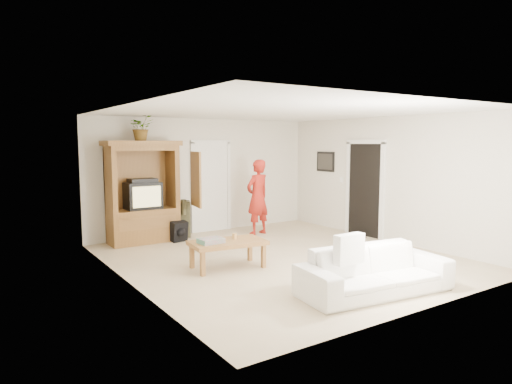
# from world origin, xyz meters

# --- Properties ---
(floor) EXTENTS (6.00, 6.00, 0.00)m
(floor) POSITION_xyz_m (0.00, 0.00, 0.00)
(floor) COLOR tan
(floor) RESTS_ON ground
(ceiling) EXTENTS (6.00, 6.00, 0.00)m
(ceiling) POSITION_xyz_m (0.00, 0.00, 2.60)
(ceiling) COLOR white
(ceiling) RESTS_ON floor
(wall_back) EXTENTS (5.50, 0.00, 5.50)m
(wall_back) POSITION_xyz_m (0.00, 3.00, 1.30)
(wall_back) COLOR silver
(wall_back) RESTS_ON floor
(wall_front) EXTENTS (5.50, 0.00, 5.50)m
(wall_front) POSITION_xyz_m (0.00, -3.00, 1.30)
(wall_front) COLOR silver
(wall_front) RESTS_ON floor
(wall_left) EXTENTS (0.00, 6.00, 6.00)m
(wall_left) POSITION_xyz_m (-2.75, 0.00, 1.30)
(wall_left) COLOR silver
(wall_left) RESTS_ON floor
(wall_right) EXTENTS (0.00, 6.00, 6.00)m
(wall_right) POSITION_xyz_m (2.75, 0.00, 1.30)
(wall_right) COLOR silver
(wall_right) RESTS_ON floor
(armoire) EXTENTS (1.82, 1.14, 2.10)m
(armoire) POSITION_xyz_m (-1.58, 2.66, 0.91)
(armoire) COLOR brown
(armoire) RESTS_ON floor
(door_back) EXTENTS (0.85, 0.05, 2.04)m
(door_back) POSITION_xyz_m (0.15, 2.97, 1.02)
(door_back) COLOR white
(door_back) RESTS_ON floor
(doorway_right) EXTENTS (0.05, 0.90, 2.04)m
(doorway_right) POSITION_xyz_m (2.73, 0.60, 1.02)
(doorway_right) COLOR black
(doorway_right) RESTS_ON floor
(framed_picture) EXTENTS (0.03, 0.60, 0.48)m
(framed_picture) POSITION_xyz_m (2.73, 1.90, 1.60)
(framed_picture) COLOR black
(framed_picture) RESTS_ON wall_right
(doormat) EXTENTS (0.60, 0.40, 0.02)m
(doormat) POSITION_xyz_m (2.30, 0.60, 0.01)
(doormat) COLOR #382316
(doormat) RESTS_ON floor
(plant) EXTENTS (0.51, 0.45, 0.54)m
(plant) POSITION_xyz_m (-1.60, 2.63, 2.37)
(plant) COLOR #4C7238
(plant) RESTS_ON armoire
(man) EXTENTS (0.68, 0.52, 1.69)m
(man) POSITION_xyz_m (0.83, 2.03, 0.84)
(man) COLOR #A41F15
(man) RESTS_ON floor
(sofa) EXTENTS (2.26, 1.12, 0.63)m
(sofa) POSITION_xyz_m (-0.07, -2.22, 0.32)
(sofa) COLOR white
(sofa) RESTS_ON floor
(coffee_table) EXTENTS (1.29, 0.80, 0.46)m
(coffee_table) POSITION_xyz_m (-1.12, -0.01, 0.40)
(coffee_table) COLOR olive
(coffee_table) RESTS_ON floor
(towel) EXTENTS (0.39, 0.30, 0.08)m
(towel) POSITION_xyz_m (-1.43, -0.01, 0.50)
(towel) COLOR #C84261
(towel) RESTS_ON coffee_table
(candle) EXTENTS (0.08, 0.08, 0.10)m
(candle) POSITION_xyz_m (-0.96, 0.05, 0.51)
(candle) COLOR tan
(candle) RESTS_ON coffee_table
(backpack_black) EXTENTS (0.36, 0.24, 0.41)m
(backpack_black) POSITION_xyz_m (-0.97, 2.29, 0.21)
(backpack_black) COLOR black
(backpack_black) RESTS_ON floor
(backpack_olive) EXTENTS (0.50, 0.44, 0.79)m
(backpack_olive) POSITION_xyz_m (-0.74, 2.74, 0.39)
(backpack_olive) COLOR #47442B
(backpack_olive) RESTS_ON floor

